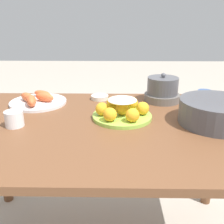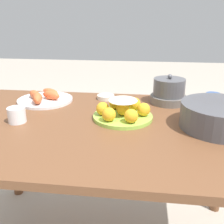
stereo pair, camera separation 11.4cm
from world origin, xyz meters
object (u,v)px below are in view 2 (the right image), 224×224
(warming_pot, at_px, (169,92))
(dining_table, at_px, (101,142))
(sauce_bowl, at_px, (106,97))
(seafood_platter, at_px, (44,98))
(cup_far, at_px, (213,99))
(serving_bowl, at_px, (220,115))
(cup_near, at_px, (17,115))
(cake_plate, at_px, (123,111))

(warming_pot, bearing_deg, dining_table, -134.48)
(sauce_bowl, height_order, seafood_platter, seafood_platter)
(cup_far, bearing_deg, serving_bowl, -97.76)
(seafood_platter, xyz_separation_m, warming_pot, (0.66, 0.06, 0.04))
(serving_bowl, relative_size, seafood_platter, 1.09)
(cup_near, bearing_deg, cake_plate, 12.52)
(cake_plate, bearing_deg, dining_table, -144.94)
(seafood_platter, bearing_deg, serving_bowl, -16.35)
(serving_bowl, bearing_deg, seafood_platter, 163.65)
(cup_near, height_order, cup_far, cup_near)
(cake_plate, xyz_separation_m, sauce_bowl, (-0.12, 0.28, -0.02))
(dining_table, xyz_separation_m, cake_plate, (0.09, 0.06, 0.13))
(dining_table, xyz_separation_m, warming_pot, (0.31, 0.31, 0.15))
(dining_table, bearing_deg, serving_bowl, 0.98)
(cup_far, bearing_deg, dining_table, -150.24)
(cake_plate, xyz_separation_m, serving_bowl, (0.40, -0.05, 0.02))
(cake_plate, relative_size, cup_near, 3.50)
(warming_pot, bearing_deg, cup_far, -2.68)
(serving_bowl, relative_size, cup_far, 4.45)
(sauce_bowl, bearing_deg, cup_far, -3.70)
(cup_near, xyz_separation_m, cup_far, (0.89, 0.34, -0.00))
(serving_bowl, height_order, cup_far, serving_bowl)
(sauce_bowl, bearing_deg, cake_plate, -67.08)
(serving_bowl, relative_size, cup_near, 4.18)
(dining_table, height_order, seafood_platter, seafood_platter)
(cup_near, relative_size, cup_far, 1.07)
(dining_table, height_order, sauce_bowl, sauce_bowl)
(dining_table, relative_size, seafood_platter, 4.86)
(serving_bowl, distance_m, seafood_platter, 0.87)
(cake_plate, xyz_separation_m, warming_pot, (0.22, 0.25, 0.03))
(serving_bowl, bearing_deg, cup_near, -176.92)
(cake_plate, bearing_deg, serving_bowl, -7.65)
(sauce_bowl, bearing_deg, cup_near, -131.36)
(warming_pot, bearing_deg, serving_bowl, -59.17)
(dining_table, bearing_deg, sauce_bowl, 94.80)
(seafood_platter, relative_size, cup_near, 3.82)
(cake_plate, bearing_deg, cup_far, 28.62)
(seafood_platter, distance_m, warming_pot, 0.66)
(dining_table, height_order, cake_plate, cake_plate)
(serving_bowl, xyz_separation_m, cup_near, (-0.85, -0.05, -0.02))
(cup_far, bearing_deg, cup_near, -159.07)
(dining_table, xyz_separation_m, cup_far, (0.53, 0.30, 0.12))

